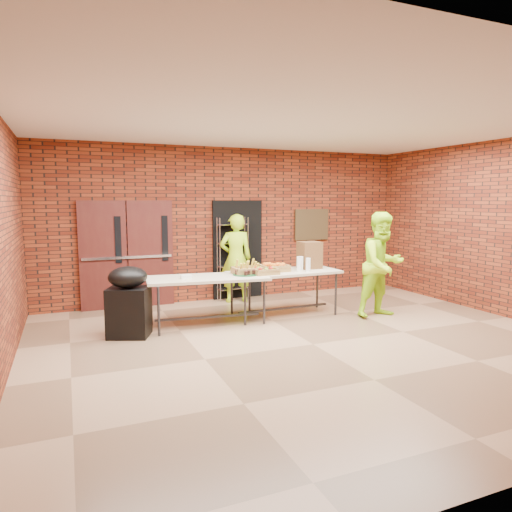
{
  "coord_description": "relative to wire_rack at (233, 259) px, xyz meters",
  "views": [
    {
      "loc": [
        -3.27,
        -5.67,
        2.11
      ],
      "look_at": [
        -0.33,
        1.4,
        1.17
      ],
      "focal_mm": 32.0,
      "sensor_mm": 36.0,
      "label": 1
    }
  ],
  "objects": [
    {
      "name": "double_doors",
      "position": [
        -2.13,
        0.12,
        0.18
      ],
      "size": [
        1.78,
        0.12,
        2.1
      ],
      "color": "#461B14",
      "rests_on": "room"
    },
    {
      "name": "basket_oranges",
      "position": [
        0.23,
        -1.59,
        0.02
      ],
      "size": [
        0.48,
        0.37,
        0.15
      ],
      "color": "olive",
      "rests_on": "table_right"
    },
    {
      "name": "muffin_tray",
      "position": [
        -0.4,
        -1.77,
        0.0
      ],
      "size": [
        0.44,
        0.44,
        0.11
      ],
      "color": "#12451F",
      "rests_on": "table_left"
    },
    {
      "name": "cup_stack_back",
      "position": [
        0.74,
        -1.65,
        0.08
      ],
      "size": [
        0.08,
        0.08,
        0.25
      ],
      "primitive_type": "cylinder",
      "color": "white",
      "rests_on": "table_right"
    },
    {
      "name": "coffee_dispenser",
      "position": [
        0.99,
        -1.51,
        0.21
      ],
      "size": [
        0.38,
        0.34,
        0.5
      ],
      "primitive_type": "cube",
      "color": "brown",
      "rests_on": "table_right"
    },
    {
      "name": "table_left",
      "position": [
        -1.06,
        -1.7,
        -0.12
      ],
      "size": [
        2.1,
        1.08,
        0.83
      ],
      "rotation": [
        0.0,
        0.0,
        -0.12
      ],
      "color": "#BDB291",
      "rests_on": "room"
    },
    {
      "name": "cup_stack_front",
      "position": [
        0.65,
        -1.75,
        0.09
      ],
      "size": [
        0.09,
        0.09,
        0.26
      ],
      "primitive_type": "cylinder",
      "color": "white",
      "rests_on": "table_right"
    },
    {
      "name": "dark_doorway",
      "position": [
        0.16,
        0.14,
        0.18
      ],
      "size": [
        1.1,
        0.06,
        2.1
      ],
      "primitive_type": "cube",
      "color": "black",
      "rests_on": "room"
    },
    {
      "name": "room",
      "position": [
        0.06,
        -3.32,
        0.73
      ],
      "size": [
        8.08,
        7.08,
        3.28
      ],
      "color": "brown",
      "rests_on": "ground"
    },
    {
      "name": "volunteer_woman",
      "position": [
        -0.01,
        -0.22,
        0.04
      ],
      "size": [
        0.73,
        0.54,
        1.82
      ],
      "primitive_type": "imported",
      "rotation": [
        0.0,
        0.0,
        2.97
      ],
      "color": "#BBFB1B",
      "rests_on": "room"
    },
    {
      "name": "basket_apples",
      "position": [
        -0.05,
        -1.83,
        0.01
      ],
      "size": [
        0.42,
        0.33,
        0.13
      ],
      "color": "olive",
      "rests_on": "table_right"
    },
    {
      "name": "cup_stack_mid",
      "position": [
        0.78,
        -1.85,
        0.08
      ],
      "size": [
        0.08,
        0.08,
        0.25
      ],
      "primitive_type": "cylinder",
      "color": "white",
      "rests_on": "table_right"
    },
    {
      "name": "covered_grill",
      "position": [
        -2.38,
        -1.86,
        -0.32
      ],
      "size": [
        0.75,
        0.69,
        1.1
      ],
      "rotation": [
        0.0,
        0.0,
        -0.39
      ],
      "color": "black",
      "rests_on": "room"
    },
    {
      "name": "basket_bananas",
      "position": [
        -0.34,
        -1.67,
        0.02
      ],
      "size": [
        0.48,
        0.37,
        0.15
      ],
      "color": "olive",
      "rests_on": "table_right"
    },
    {
      "name": "wire_rack",
      "position": [
        0.0,
        0.0,
        0.0
      ],
      "size": [
        0.67,
        0.33,
        1.75
      ],
      "primitive_type": null,
      "rotation": [
        0.0,
        0.0,
        0.19
      ],
      "color": "silver",
      "rests_on": "room"
    },
    {
      "name": "napkin_box",
      "position": [
        -1.43,
        -1.72,
        -0.02
      ],
      "size": [
        0.18,
        0.12,
        0.06
      ],
      "primitive_type": "cube",
      "color": "white",
      "rests_on": "table_left"
    },
    {
      "name": "bronze_plaque",
      "position": [
        1.96,
        0.13,
        0.68
      ],
      "size": [
        0.85,
        0.04,
        0.7
      ],
      "primitive_type": "cube",
      "color": "#3A2C17",
      "rests_on": "room"
    },
    {
      "name": "table_right",
      "position": [
        0.4,
        -1.64,
        -0.12
      ],
      "size": [
        2.03,
        0.88,
        0.83
      ],
      "rotation": [
        0.0,
        0.0,
        0.02
      ],
      "color": "#BDB291",
      "rests_on": "room"
    },
    {
      "name": "volunteer_man",
      "position": [
        2.02,
        -2.36,
        0.08
      ],
      "size": [
        0.98,
        0.79,
        1.9
      ],
      "primitive_type": "imported",
      "rotation": [
        0.0,
        0.0,
        0.08
      ],
      "color": "#BBFB1B",
      "rests_on": "room"
    }
  ]
}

